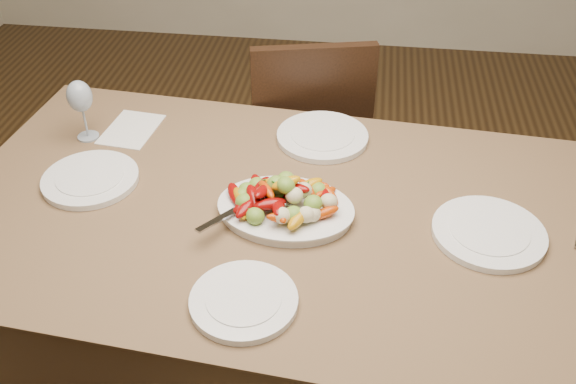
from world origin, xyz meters
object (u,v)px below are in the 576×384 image
Objects in this scene: dining_table at (288,308)px; plate_left at (90,179)px; plate_near at (244,301)px; chair_far at (305,139)px; plate_right at (489,233)px; plate_far at (322,137)px; serving_platter at (286,211)px; wine_glass at (82,109)px.

dining_table is 0.69m from plate_left.
plate_near is (0.51, -0.40, 0.00)m from plate_left.
chair_far is 3.34× the size of plate_right.
plate_far is 1.15× the size of plate_near.
chair_far is at bearing 92.97° from dining_table.
chair_far is at bearing 92.62° from serving_platter.
serving_platter reaches higher than plate_right.
serving_platter reaches higher than plate_left.
plate_left is 0.95× the size of plate_far.
plate_far is at bearing 81.00° from plate_near.
dining_table is 0.52m from plate_near.
plate_near is (-0.57, -0.31, 0.00)m from plate_right.
plate_right is 1.16× the size of plate_near.
dining_table is at bearing -5.26° from plate_left.
dining_table is at bearing -99.14° from plate_far.
plate_far is at bearing 139.33° from plate_right.
plate_left is at bearing 40.98° from chair_far.
dining_table is 0.80m from chair_far.
chair_far is at bearing 54.76° from plate_left.
plate_near is at bearing -99.00° from plate_far.
dining_table is 5.28× the size of serving_platter.
wine_glass reaches higher than plate_right.
plate_left is 0.94× the size of plate_right.
plate_left is (-0.57, 0.05, 0.39)m from dining_table.
plate_far is at bearing 80.86° from dining_table.
plate_left and plate_far have the same top height.
dining_table is 0.86m from wine_glass.
dining_table is 8.98× the size of wine_glass.
plate_right is 1.39× the size of wine_glass.
wine_glass is (-0.66, 0.29, 0.09)m from serving_platter.
plate_near is at bearing -151.36° from plate_right.
chair_far is 0.90m from wine_glass.
serving_platter reaches higher than plate_near.
plate_right is at bearing -3.56° from dining_table.
plate_left is 0.70m from plate_far.
wine_glass reaches higher than plate_left.
wine_glass reaches higher than plate_near.
plate_near is at bearing -45.38° from wine_glass.
serving_platter is at bearing -7.18° from plate_left.
chair_far is 0.87m from serving_platter.
chair_far is 2.73× the size of serving_platter.
serving_platter is (0.04, -0.82, 0.30)m from chair_far.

